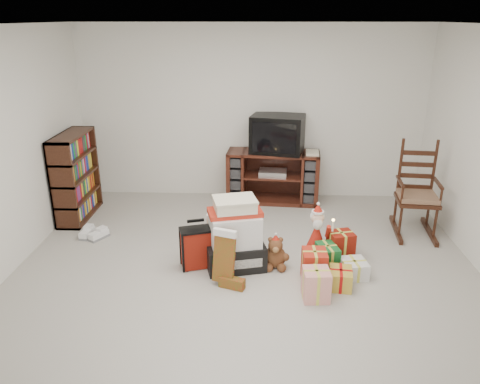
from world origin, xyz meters
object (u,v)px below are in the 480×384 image
(mrs_claus_figurine, at_px, (212,235))
(gift_cluster, at_px, (332,267))
(sneaker_pair, at_px, (93,234))
(teddy_bear, at_px, (275,254))
(crt_television, at_px, (278,134))
(gift_pile, at_px, (235,238))
(tv_stand, at_px, (273,177))
(rocking_chair, at_px, (415,200))
(bookshelf, at_px, (76,178))
(red_suitcase, at_px, (198,248))
(santa_figurine, at_px, (316,237))

(mrs_claus_figurine, bearing_deg, gift_cluster, -21.55)
(sneaker_pair, distance_m, gift_cluster, 2.94)
(teddy_bear, distance_m, crt_television, 2.15)
(gift_pile, bearing_deg, gift_cluster, -24.58)
(tv_stand, height_order, gift_pile, gift_pile)
(rocking_chair, relative_size, gift_cluster, 1.17)
(teddy_bear, relative_size, crt_television, 0.44)
(bookshelf, bearing_deg, teddy_bear, -26.10)
(sneaker_pair, bearing_deg, red_suitcase, -9.16)
(bookshelf, xyz_separation_m, gift_pile, (2.19, -1.29, -0.21))
(tv_stand, xyz_separation_m, mrs_claus_figurine, (-0.73, -1.64, -0.17))
(crt_television, bearing_deg, mrs_claus_figurine, -102.99)
(red_suitcase, bearing_deg, sneaker_pair, 137.13)
(mrs_claus_figurine, bearing_deg, gift_pile, -48.98)
(rocking_chair, height_order, santa_figurine, rocking_chair)
(santa_figurine, distance_m, sneaker_pair, 2.73)
(rocking_chair, height_order, gift_cluster, rocking_chair)
(santa_figurine, bearing_deg, teddy_bear, -150.71)
(rocking_chair, relative_size, gift_pile, 1.55)
(rocking_chair, relative_size, teddy_bear, 3.42)
(teddy_bear, xyz_separation_m, mrs_claus_figurine, (-0.72, 0.32, 0.05))
(santa_figurine, height_order, crt_television, crt_television)
(red_suitcase, relative_size, gift_cluster, 0.52)
(gift_pile, relative_size, santa_figurine, 1.20)
(mrs_claus_figurine, height_order, sneaker_pair, mrs_claus_figurine)
(red_suitcase, xyz_separation_m, teddy_bear, (0.84, 0.03, -0.07))
(tv_stand, distance_m, crt_television, 0.64)
(tv_stand, height_order, bookshelf, bookshelf)
(tv_stand, height_order, crt_television, crt_television)
(tv_stand, bearing_deg, bookshelf, -161.18)
(santa_figurine, distance_m, crt_television, 1.91)
(gift_pile, distance_m, mrs_claus_figurine, 0.45)
(tv_stand, height_order, sneaker_pair, tv_stand)
(gift_pile, bearing_deg, rocking_chair, 10.56)
(bookshelf, relative_size, santa_figurine, 1.78)
(bookshelf, xyz_separation_m, rocking_chair, (4.40, -0.28, -0.14))
(gift_cluster, height_order, crt_television, crt_television)
(rocking_chair, relative_size, mrs_claus_figurine, 2.23)
(teddy_bear, distance_m, gift_cluster, 0.62)
(gift_pile, xyz_separation_m, crt_television, (0.50, 1.97, 0.67))
(sneaker_pair, distance_m, crt_television, 2.83)
(rocking_chair, xyz_separation_m, sneaker_pair, (-4.00, -0.38, -0.37))
(tv_stand, distance_m, gift_cluster, 2.24)
(bookshelf, relative_size, mrs_claus_figurine, 2.13)
(red_suitcase, xyz_separation_m, crt_television, (0.90, 1.99, 0.79))
(teddy_bear, height_order, gift_cluster, teddy_bear)
(rocking_chair, height_order, teddy_bear, rocking_chair)
(rocking_chair, relative_size, red_suitcase, 2.27)
(mrs_claus_figurine, relative_size, gift_cluster, 0.53)
(rocking_chair, distance_m, gift_cluster, 1.71)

